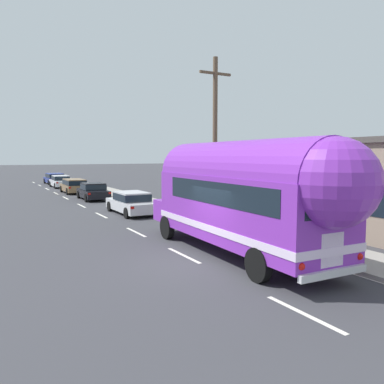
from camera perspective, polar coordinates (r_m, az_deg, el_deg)
The scene contains 10 objects.
ground_plane at distance 13.21m, azimuth 0.94°, elevation -10.39°, with size 300.00×300.00×0.00m, color #38383D.
lane_markings at distance 25.56m, azimuth -8.52°, elevation -2.72°, with size 3.64×80.00×0.01m.
sidewalk_slab at distance 24.03m, azimuth -1.09°, elevation -3.01°, with size 2.52×90.00×0.15m, color gray.
utility_pole at distance 19.78m, azimuth 3.42°, elevation 7.80°, with size 1.80×0.24×8.50m.
painted_bus at distance 13.46m, azimuth 8.02°, elevation -0.15°, with size 2.82×11.01×4.12m.
car_lead at distance 24.09m, azimuth -8.94°, elevation -1.45°, with size 1.95×4.73×1.37m.
car_second at distance 32.46m, azimuth -14.43°, elevation 0.19°, with size 2.04×4.49×1.37m.
car_third at distance 38.45m, azimuth -17.08°, elevation 1.00°, with size 1.91×4.36×1.37m.
car_fourth at distance 45.94m, azimuth -18.87°, elevation 1.56°, with size 1.91×4.56×1.37m.
car_fifth at distance 51.73m, azimuth -19.70°, elevation 1.99°, with size 2.06×4.49×1.37m.
Camera 1 is at (-6.34, -11.01, 3.60)m, focal length 36.03 mm.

